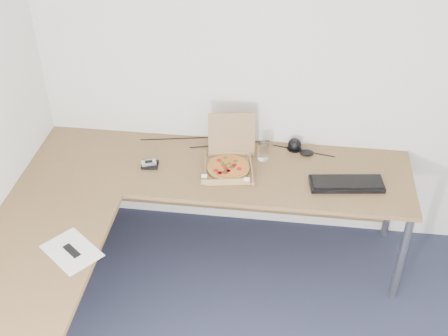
# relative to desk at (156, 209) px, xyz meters

# --- Properties ---
(room_shell) EXTENTS (3.50, 3.50, 2.50)m
(room_shell) POSITION_rel_desk_xyz_m (0.82, -0.97, 0.55)
(room_shell) COLOR silver
(room_shell) RESTS_ON ground
(desk) EXTENTS (2.50, 2.20, 0.73)m
(desk) POSITION_rel_desk_xyz_m (0.00, 0.00, 0.00)
(desk) COLOR olive
(desk) RESTS_ON ground
(pizza_box) EXTENTS (0.31, 0.36, 0.31)m
(pizza_box) POSITION_rel_desk_xyz_m (0.39, 0.42, 0.07)
(pizza_box) COLOR tan
(pizza_box) RESTS_ON desk
(drinking_glass) EXTENTS (0.07, 0.07, 0.12)m
(drinking_glass) POSITION_rel_desk_xyz_m (0.60, 0.56, 0.09)
(drinking_glass) COLOR white
(drinking_glass) RESTS_ON desk
(keyboard) EXTENTS (0.48, 0.22, 0.03)m
(keyboard) POSITION_rel_desk_xyz_m (1.14, 0.34, 0.04)
(keyboard) COLOR black
(keyboard) RESTS_ON desk
(mouse) EXTENTS (0.11, 0.08, 0.04)m
(mouse) POSITION_rel_desk_xyz_m (0.89, 0.65, 0.05)
(mouse) COLOR black
(mouse) RESTS_ON desk
(wallet) EXTENTS (0.12, 0.10, 0.02)m
(wallet) POSITION_rel_desk_xyz_m (-0.13, 0.39, 0.04)
(wallet) COLOR black
(wallet) RESTS_ON desk
(phone) EXTENTS (0.11, 0.08, 0.02)m
(phone) POSITION_rel_desk_xyz_m (-0.13, 0.39, 0.06)
(phone) COLOR #B2B5BA
(phone) RESTS_ON wallet
(paper_sheet) EXTENTS (0.39, 0.37, 0.00)m
(paper_sheet) POSITION_rel_desk_xyz_m (-0.37, -0.44, 0.03)
(paper_sheet) COLOR white
(paper_sheet) RESTS_ON desk
(dome_speaker) EXTENTS (0.10, 0.10, 0.09)m
(dome_speaker) POSITION_rel_desk_xyz_m (0.81, 0.71, 0.07)
(dome_speaker) COLOR black
(dome_speaker) RESTS_ON desk
(cable_bundle) EXTENTS (0.65, 0.13, 0.01)m
(cable_bundle) POSITION_rel_desk_xyz_m (0.38, 0.71, 0.03)
(cable_bundle) COLOR black
(cable_bundle) RESTS_ON desk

